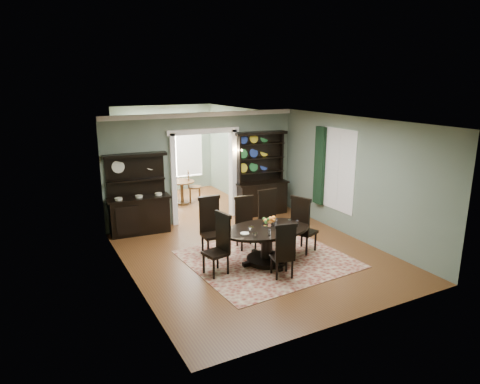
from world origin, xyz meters
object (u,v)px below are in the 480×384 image
at_px(dining_table, 267,239).
at_px(parlor_table, 182,189).
at_px(welsh_dresser, 261,184).
at_px(sideboard, 139,206).

xyz_separation_m(dining_table, parlor_table, (-0.06, 5.11, -0.06)).
bearing_deg(parlor_table, welsh_dresser, -49.61).
bearing_deg(sideboard, parlor_table, 51.17).
bearing_deg(welsh_dresser, sideboard, -175.67).
bearing_deg(dining_table, parlor_table, 91.64).
bearing_deg(dining_table, sideboard, 123.02).
height_order(sideboard, parlor_table, sideboard).
relative_size(sideboard, parlor_table, 2.58).
height_order(sideboard, welsh_dresser, welsh_dresser).
xyz_separation_m(sideboard, welsh_dresser, (3.60, -0.02, 0.15)).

